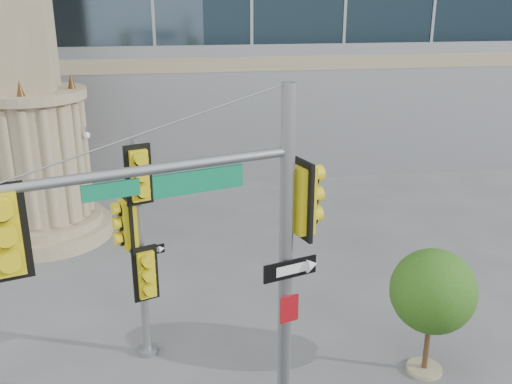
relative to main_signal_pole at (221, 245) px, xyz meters
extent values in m
plane|color=#545456|center=(1.02, 1.86, -4.14)|extent=(120.00, 120.00, 0.00)
cylinder|color=gray|center=(-4.98, 10.86, -3.89)|extent=(4.40, 4.40, 0.50)
cylinder|color=gray|center=(-4.98, 10.86, -3.49)|extent=(3.80, 3.80, 0.30)
cylinder|color=gray|center=(-4.98, 10.86, -1.34)|extent=(3.00, 3.00, 4.00)
cylinder|color=gray|center=(-4.98, 10.86, 0.81)|extent=(3.50, 3.50, 0.30)
cone|color=#472D14|center=(-3.68, 10.86, 1.21)|extent=(0.24, 0.24, 0.50)
cylinder|color=slate|center=(1.15, 0.36, -0.80)|extent=(0.25, 0.25, 6.68)
cylinder|color=slate|center=(-1.08, -0.33, 1.43)|extent=(4.52, 1.52, 0.16)
cube|color=#0E794D|center=(-0.33, -0.12, 1.15)|extent=(1.40, 0.47, 0.36)
cube|color=yellow|center=(-3.00, -0.92, 0.82)|extent=(0.68, 0.48, 1.39)
cube|color=yellow|center=(1.45, 0.45, 0.54)|extent=(0.48, 0.68, 1.39)
cube|color=black|center=(1.20, 0.21, -0.63)|extent=(0.99, 0.33, 0.33)
cube|color=maroon|center=(1.20, 0.21, -1.41)|extent=(0.35, 0.14, 0.51)
cylinder|color=slate|center=(-1.46, 3.31, -4.08)|extent=(0.50, 0.50, 0.12)
cylinder|color=slate|center=(-1.46, 3.31, -1.55)|extent=(0.19, 0.19, 5.18)
cube|color=yellow|center=(-1.39, 3.09, 0.31)|extent=(0.63, 0.47, 1.29)
cube|color=yellow|center=(-1.68, 3.23, -0.83)|extent=(0.47, 0.63, 1.29)
cube|color=yellow|center=(-1.39, 3.09, -1.97)|extent=(0.63, 0.47, 1.29)
cube|color=black|center=(-1.25, 3.25, -1.50)|extent=(0.61, 0.25, 0.21)
cylinder|color=gray|center=(4.66, 1.60, -4.10)|extent=(0.79, 0.79, 0.09)
cylinder|color=#382314|center=(4.66, 1.60, -3.36)|extent=(0.12, 0.12, 1.57)
sphere|color=#1E4D11|center=(4.66, 1.60, -2.13)|extent=(1.83, 1.83, 1.83)
sphere|color=#1E4D11|center=(5.05, 1.81, -2.40)|extent=(1.13, 1.13, 1.13)
sphere|color=#1E4D11|center=(4.35, 1.38, -2.35)|extent=(0.96, 0.96, 0.96)
camera|label=1|loc=(-0.83, -8.40, 3.84)|focal=40.00mm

